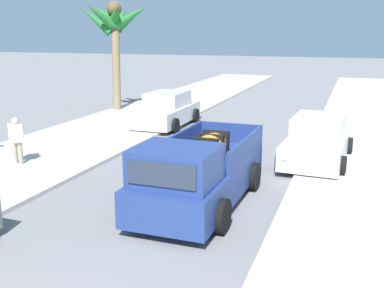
{
  "coord_description": "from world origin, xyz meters",
  "views": [
    {
      "loc": [
        4.46,
        -2.49,
        4.13
      ],
      "look_at": [
        0.42,
        8.95,
        1.2
      ],
      "focal_mm": 43.35,
      "sensor_mm": 36.0,
      "label": 1
    }
  ],
  "objects_px": {
    "palm_tree_left_mid": "(115,24)",
    "car_left_mid": "(317,141)",
    "pedestrian": "(17,139)",
    "car_right_near": "(167,110)",
    "pickup_truck": "(199,173)"
  },
  "relations": [
    {
      "from": "palm_tree_left_mid",
      "to": "car_left_mid",
      "type": "bearing_deg",
      "value": -32.18
    },
    {
      "from": "car_left_mid",
      "to": "palm_tree_left_mid",
      "type": "xyz_separation_m",
      "value": [
        -10.94,
        6.88,
        3.85
      ]
    },
    {
      "from": "palm_tree_left_mid",
      "to": "pedestrian",
      "type": "bearing_deg",
      "value": -78.5
    },
    {
      "from": "car_right_near",
      "to": "car_left_mid",
      "type": "height_order",
      "value": "same"
    },
    {
      "from": "pickup_truck",
      "to": "car_left_mid",
      "type": "distance_m",
      "value": 5.47
    },
    {
      "from": "car_left_mid",
      "to": "pedestrian",
      "type": "height_order",
      "value": "pedestrian"
    },
    {
      "from": "car_left_mid",
      "to": "palm_tree_left_mid",
      "type": "bearing_deg",
      "value": 147.82
    },
    {
      "from": "car_right_near",
      "to": "car_left_mid",
      "type": "distance_m",
      "value": 7.96
    },
    {
      "from": "car_right_near",
      "to": "palm_tree_left_mid",
      "type": "distance_m",
      "value": 6.29
    },
    {
      "from": "pickup_truck",
      "to": "car_right_near",
      "type": "bearing_deg",
      "value": 116.87
    },
    {
      "from": "pedestrian",
      "to": "palm_tree_left_mid",
      "type": "bearing_deg",
      "value": 101.5
    },
    {
      "from": "pickup_truck",
      "to": "palm_tree_left_mid",
      "type": "relative_size",
      "value": 0.92
    },
    {
      "from": "car_left_mid",
      "to": "car_right_near",
      "type": "bearing_deg",
      "value": 150.02
    },
    {
      "from": "pickup_truck",
      "to": "car_right_near",
      "type": "height_order",
      "value": "pickup_truck"
    },
    {
      "from": "car_left_mid",
      "to": "pickup_truck",
      "type": "bearing_deg",
      "value": -115.94
    }
  ]
}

